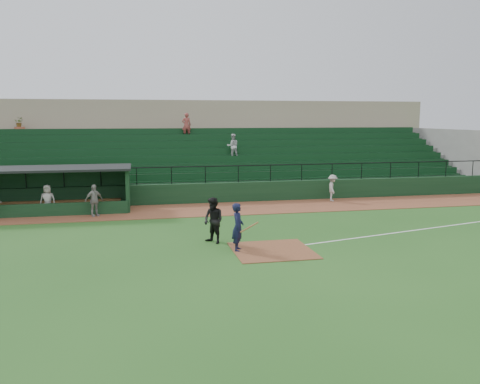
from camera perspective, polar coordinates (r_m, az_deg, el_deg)
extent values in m
plane|color=#24531B|center=(20.16, 2.96, -6.02)|extent=(90.00, 90.00, 0.00)
cube|color=brown|center=(27.78, -1.28, -1.92)|extent=(40.00, 4.00, 0.03)
cube|color=brown|center=(19.22, 3.73, -6.71)|extent=(3.00, 3.00, 0.03)
cube|color=white|center=(24.45, 20.68, -3.96)|extent=(17.49, 4.44, 0.01)
cube|color=black|center=(29.82, -2.07, -0.06)|extent=(36.00, 0.35, 1.20)
cylinder|color=black|center=(29.62, -2.09, 3.00)|extent=(36.00, 0.06, 0.06)
cube|color=slate|center=(34.47, -3.49, 3.11)|extent=(36.00, 9.00, 3.60)
cube|color=#0D3316|center=(33.94, -3.37, 3.79)|extent=(34.56, 8.00, 4.05)
cube|color=slate|center=(41.18, 22.17, 3.80)|extent=(0.35, 9.50, 4.20)
cube|color=gray|center=(40.80, -4.86, 5.91)|extent=(38.00, 3.00, 6.40)
cube|color=slate|center=(38.80, -4.50, 6.52)|extent=(36.00, 2.00, 0.20)
cylinder|color=#A55138|center=(39.19, -23.96, 6.42)|extent=(0.70, 0.70, 0.60)
imported|color=#2D5923|center=(39.18, -24.02, 7.34)|extent=(0.59, 0.51, 0.66)
imported|color=#BDBDBD|center=(34.45, -0.83, 5.28)|extent=(0.82, 0.64, 1.69)
imported|color=#973E37|center=(36.94, -6.16, 7.64)|extent=(0.66, 0.43, 1.80)
cube|color=black|center=(29.88, -20.90, 0.46)|extent=(8.50, 0.20, 2.30)
cube|color=black|center=(28.22, -12.75, 0.37)|extent=(0.20, 2.60, 2.30)
cube|color=black|center=(28.47, -21.43, 2.51)|extent=(8.90, 3.20, 0.12)
cube|color=olive|center=(29.62, -20.92, -1.37)|extent=(7.65, 0.40, 0.50)
cube|color=black|center=(27.42, -21.65, -1.96)|extent=(8.50, 0.12, 0.70)
imported|color=black|center=(18.97, -0.25, -4.06)|extent=(0.62, 0.77, 1.85)
cylinder|color=olive|center=(18.86, 1.07, -4.06)|extent=(0.79, 0.34, 0.35)
imported|color=black|center=(20.15, -3.06, -3.29)|extent=(1.10, 1.15, 1.87)
imported|color=#ACA7A1|center=(30.62, 10.58, 0.47)|extent=(0.89, 1.17, 1.61)
imported|color=gray|center=(26.53, -16.42, -0.92)|extent=(1.04, 0.84, 1.66)
imported|color=#A7A19C|center=(27.65, -21.22, -0.86)|extent=(0.79, 0.53, 1.59)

